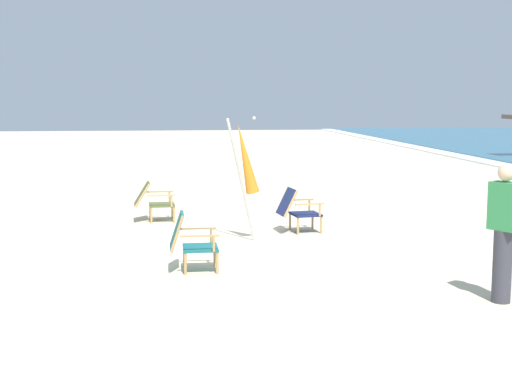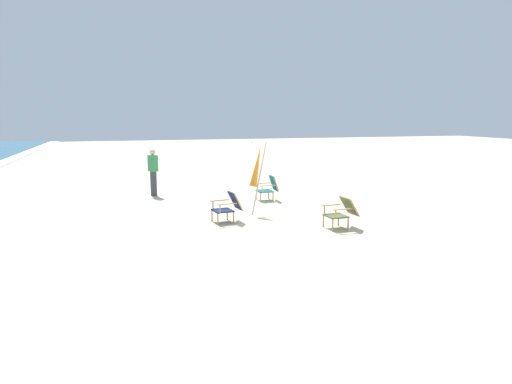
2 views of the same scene
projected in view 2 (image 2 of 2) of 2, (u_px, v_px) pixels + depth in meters
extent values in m
plane|color=beige|center=(275.00, 216.00, 12.77)|extent=(80.00, 80.00, 0.00)
cube|color=#196066|center=(265.00, 191.00, 14.99)|extent=(0.52, 0.48, 0.04)
cube|color=#196066|center=(274.00, 183.00, 15.04)|extent=(0.50, 0.20, 0.51)
cylinder|color=tan|center=(260.00, 197.00, 14.74)|extent=(0.04, 0.04, 0.32)
cylinder|color=tan|center=(256.00, 195.00, 15.18)|extent=(0.04, 0.04, 0.32)
cylinder|color=tan|center=(273.00, 197.00, 14.86)|extent=(0.04, 0.04, 0.32)
cylinder|color=tan|center=(269.00, 194.00, 15.30)|extent=(0.04, 0.04, 0.32)
cube|color=tan|center=(268.00, 186.00, 14.70)|extent=(0.04, 0.53, 0.02)
cylinder|color=tan|center=(262.00, 189.00, 14.66)|extent=(0.04, 0.04, 0.22)
cube|color=tan|center=(263.00, 183.00, 15.23)|extent=(0.04, 0.53, 0.02)
cylinder|color=tan|center=(257.00, 187.00, 15.19)|extent=(0.04, 0.04, 0.22)
cylinder|color=tan|center=(276.00, 184.00, 14.80)|extent=(0.04, 0.20, 0.51)
cylinder|color=tan|center=(271.00, 182.00, 15.28)|extent=(0.04, 0.20, 0.51)
cube|color=#515B33|center=(336.00, 216.00, 11.30)|extent=(0.55, 0.51, 0.04)
cube|color=#515B33|center=(349.00, 206.00, 11.39)|extent=(0.51, 0.34, 0.46)
cylinder|color=tan|center=(333.00, 225.00, 11.04)|extent=(0.04, 0.04, 0.32)
cylinder|color=tan|center=(323.00, 221.00, 11.47)|extent=(0.04, 0.04, 0.32)
cylinder|color=tan|center=(348.00, 224.00, 11.18)|extent=(0.04, 0.04, 0.32)
cylinder|color=tan|center=(338.00, 219.00, 11.62)|extent=(0.04, 0.04, 0.32)
cube|color=tan|center=(343.00, 209.00, 11.01)|extent=(0.07, 0.53, 0.02)
cylinder|color=tan|center=(336.00, 214.00, 10.96)|extent=(0.04, 0.04, 0.22)
cube|color=tan|center=(331.00, 205.00, 11.53)|extent=(0.07, 0.53, 0.02)
cylinder|color=tan|center=(324.00, 210.00, 11.48)|extent=(0.04, 0.04, 0.22)
cylinder|color=tan|center=(355.00, 208.00, 11.15)|extent=(0.06, 0.31, 0.46)
cylinder|color=tan|center=(344.00, 204.00, 11.63)|extent=(0.06, 0.31, 0.46)
cube|color=#19234C|center=(223.00, 210.00, 11.94)|extent=(0.58, 0.55, 0.04)
cube|color=#19234C|center=(235.00, 201.00, 12.05)|extent=(0.53, 0.33, 0.48)
cylinder|color=tan|center=(218.00, 219.00, 11.67)|extent=(0.04, 0.04, 0.32)
cylinder|color=tan|center=(212.00, 215.00, 12.09)|extent=(0.04, 0.04, 0.32)
cylinder|color=tan|center=(234.00, 217.00, 11.84)|extent=(0.04, 0.04, 0.32)
cylinder|color=tan|center=(227.00, 214.00, 12.27)|extent=(0.04, 0.04, 0.32)
cube|color=tan|center=(227.00, 204.00, 11.66)|extent=(0.11, 0.53, 0.02)
cylinder|color=tan|center=(220.00, 209.00, 11.60)|extent=(0.04, 0.04, 0.22)
cube|color=tan|center=(220.00, 200.00, 12.16)|extent=(0.11, 0.53, 0.02)
cylinder|color=tan|center=(213.00, 205.00, 12.11)|extent=(0.04, 0.04, 0.22)
cylinder|color=tan|center=(239.00, 202.00, 11.82)|extent=(0.08, 0.27, 0.48)
cylinder|color=tan|center=(232.00, 199.00, 12.27)|extent=(0.08, 0.27, 0.48)
cylinder|color=#B7B2A8|center=(259.00, 178.00, 12.85)|extent=(0.19, 0.51, 2.06)
cone|color=orange|center=(257.00, 166.00, 12.75)|extent=(0.35, 0.52, 1.17)
sphere|color=#B7B2A8|center=(252.00, 142.00, 12.55)|extent=(0.06, 0.06, 0.06)
cylinder|color=#383842|center=(154.00, 184.00, 15.89)|extent=(0.22, 0.22, 0.86)
cube|color=#338C4C|center=(153.00, 163.00, 15.77)|extent=(0.39, 0.35, 0.56)
sphere|color=beige|center=(152.00, 152.00, 15.70)|extent=(0.20, 0.20, 0.20)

